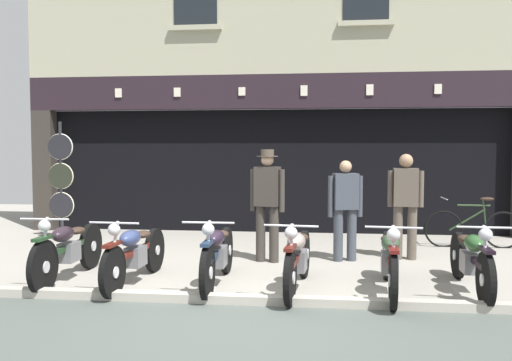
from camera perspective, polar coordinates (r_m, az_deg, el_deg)
The scene contains 15 objects.
ground at distance 5.21m, azimuth -3.75°, elevation -16.86°, with size 22.49×22.00×0.18m.
shop_facade at distance 12.81m, azimuth 2.53°, elevation 3.55°, with size 10.79×4.42×6.79m.
motorcycle_far_left at distance 7.57m, azimuth -19.65°, elevation -6.95°, with size 0.62×2.06×0.93m.
motorcycle_left at distance 7.11m, azimuth -12.98°, elevation -7.60°, with size 0.62×2.02×0.90m.
motorcycle_center_left at distance 6.88m, azimuth -4.17°, elevation -7.82°, with size 0.62×2.04×0.92m.
motorcycle_center at distance 6.66m, azimuth 4.55°, elevation -8.23°, with size 0.62×2.02×0.92m.
motorcycle_center_right at distance 6.71m, azimuth 14.28°, elevation -8.21°, with size 0.62×2.06×0.92m.
motorcycle_right at distance 7.08m, azimuth 22.26°, elevation -7.81°, with size 0.62×2.03×0.91m.
salesman_left at distance 8.22m, azimuth 1.24°, elevation -2.09°, with size 0.55×0.33×1.76m.
shopkeeper_center at distance 8.41m, azimuth 9.64°, elevation -2.73°, with size 0.55×0.30×1.59m.
salesman_right at distance 8.74m, azimuth 15.87°, elevation -2.13°, with size 0.56×0.26×1.69m.
tyre_sign_pole at distance 10.76m, azimuth -20.38°, elevation 0.38°, with size 0.51×0.06×2.29m.
advert_board_near at distance 11.22m, azimuth 10.21°, elevation 3.35°, with size 0.71×0.03×0.94m.
advert_board_far at distance 11.37m, azimuth 16.59°, elevation 3.17°, with size 0.66×0.03×1.00m.
leaning_bicycle at distance 10.26m, azimuth 22.50°, elevation -4.71°, with size 1.71×0.50×0.93m.
Camera 1 is at (0.87, -5.80, 1.77)m, focal length 36.94 mm.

